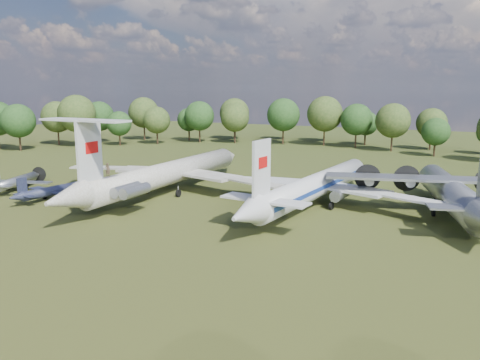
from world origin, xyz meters
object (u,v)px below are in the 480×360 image
at_px(il62_airliner, 169,177).
at_px(person_on_il62, 108,170).
at_px(an12_transport, 452,198).
at_px(small_prop_west, 51,193).
at_px(tu104_jet, 316,190).
at_px(small_prop_northwest, 17,184).

height_order(il62_airliner, person_on_il62, person_on_il62).
xyz_separation_m(an12_transport, small_prop_west, (-56.97, -17.75, -1.44)).
height_order(il62_airliner, an12_transport, il62_airliner).
distance_m(il62_airliner, tu104_jet, 24.89).
distance_m(an12_transport, person_on_il62, 47.69).
height_order(tu104_jet, person_on_il62, person_on_il62).
bearing_deg(an12_transport, il62_airliner, 171.58).
distance_m(tu104_jet, small_prop_northwest, 51.04).
xyz_separation_m(tu104_jet, small_prop_northwest, (-49.52, -12.33, -1.25)).
relative_size(il62_airliner, small_prop_west, 3.64).
relative_size(il62_airliner, small_prop_northwest, 3.33).
height_order(an12_transport, small_prop_west, an12_transport).
bearing_deg(tu104_jet, il62_airliner, -169.02).
distance_m(tu104_jet, person_on_il62, 30.28).
bearing_deg(small_prop_west, small_prop_northwest, 175.13).
relative_size(small_prop_west, small_prop_northwest, 0.92).
distance_m(il62_airliner, small_prop_west, 18.71).
bearing_deg(il62_airliner, person_on_il62, -90.00).
height_order(small_prop_west, small_prop_northwest, small_prop_northwest).
xyz_separation_m(il62_airliner, person_on_il62, (-0.01, -14.72, 3.60)).
relative_size(an12_transport, person_on_il62, 19.64).
relative_size(il62_airliner, tu104_jet, 1.10).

